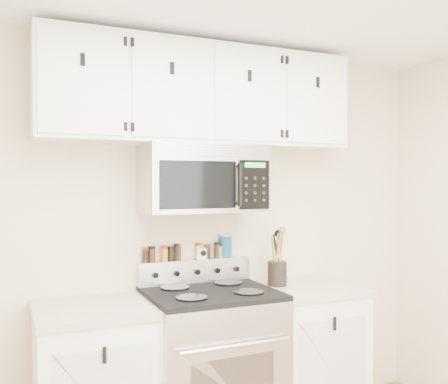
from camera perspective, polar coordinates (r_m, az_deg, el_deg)
name	(u,v)px	position (r m, az deg, el deg)	size (l,w,h in m)	color
back_wall	(193,236)	(3.32, -3.59, -5.04)	(3.50, 0.01, 2.50)	beige
range	(211,367)	(3.20, -1.50, -19.33)	(0.76, 0.65, 1.10)	#B7B7BA
base_cabinet_right	(306,354)	(3.53, 9.31, -17.80)	(0.64, 0.62, 0.92)	white
microwave	(203,178)	(3.12, -2.38, 1.57)	(0.76, 0.44, 0.42)	#9E9EA3
upper_cabinets	(202,96)	(3.19, -2.56, 10.95)	(2.00, 0.35, 0.62)	white
utensil_crock	(277,271)	(3.36, 6.10, -9.02)	(0.13, 0.13, 0.37)	black
kitchen_timer	(202,253)	(3.31, -2.54, -7.02)	(0.06, 0.05, 0.07)	white
salt_canister	(226,246)	(3.37, 0.18, -6.16)	(0.09, 0.09, 0.16)	#144E8E
spice_jar_0	(146,255)	(3.20, -8.95, -7.10)	(0.04, 0.04, 0.10)	black
spice_jar_1	(152,254)	(3.21, -8.22, -7.04)	(0.04, 0.04, 0.10)	#462110
spice_jar_2	(165,253)	(3.23, -6.80, -6.99)	(0.04, 0.04, 0.10)	orange
spice_jar_3	(171,254)	(3.24, -6.04, -7.01)	(0.04, 0.04, 0.09)	black
spice_jar_4	(177,252)	(3.25, -5.40, -6.84)	(0.04, 0.04, 0.11)	black
spice_jar_5	(178,252)	(3.26, -5.25, -6.90)	(0.04, 0.04, 0.10)	#3A270D
spice_jar_6	(198,251)	(3.30, -2.93, -6.73)	(0.04, 0.04, 0.11)	yellow
spice_jar_7	(208,251)	(3.33, -1.89, -6.78)	(0.04, 0.04, 0.10)	black
spice_jar_8	(218,250)	(3.35, -0.74, -6.63)	(0.04, 0.04, 0.10)	#402B0F
spice_jar_9	(220,251)	(3.36, -0.47, -6.72)	(0.04, 0.04, 0.09)	gold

